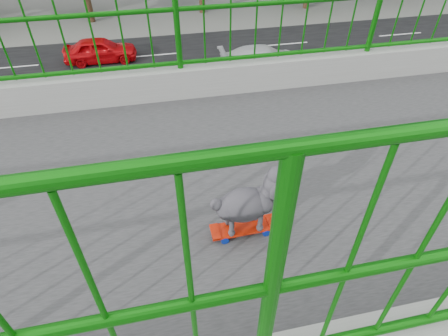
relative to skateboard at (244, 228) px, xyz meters
name	(u,v)px	position (x,y,z in m)	size (l,w,h in m)	color
road	(164,107)	(-13.49, -0.17, -7.03)	(18.00, 90.00, 0.02)	black
footbridge	(211,307)	(-0.49, -0.17, -1.83)	(3.00, 24.00, 7.00)	#2D2D2F
railing	(204,164)	(-0.49, -0.17, 0.17)	(3.00, 24.00, 1.42)	gray
skateboard	(244,228)	(0.00, 0.00, 0.00)	(0.14, 0.43, 0.06)	red
poodle	(249,202)	(0.00, 0.03, 0.24)	(0.22, 0.51, 0.42)	#2C2A2F
car_1	(40,160)	(-9.69, -4.79, -6.38)	(1.41, 4.05, 1.34)	red
car_3	(264,60)	(-16.09, 5.42, -6.35)	(1.94, 4.76, 1.38)	silver
car_4	(100,50)	(-19.29, -3.16, -6.37)	(1.59, 3.94, 1.34)	red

